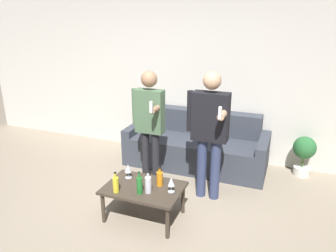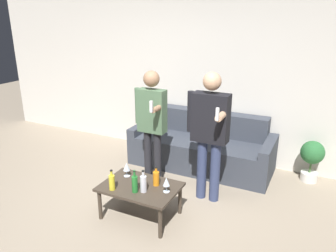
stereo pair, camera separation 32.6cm
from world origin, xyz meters
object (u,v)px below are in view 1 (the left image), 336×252
at_px(person_standing_left, 149,119).
at_px(bottle_orange, 148,184).
at_px(person_standing_right, 210,127).
at_px(coffee_table, 144,190).
at_px(couch, 197,146).

bearing_deg(person_standing_left, bottle_orange, -67.08).
height_order(bottle_orange, person_standing_left, person_standing_left).
bearing_deg(bottle_orange, person_standing_left, 112.92).
bearing_deg(person_standing_right, coffee_table, -128.12).
xyz_separation_m(coffee_table, person_standing_left, (-0.26, 0.77, 0.59)).
relative_size(coffee_table, person_standing_left, 0.56).
distance_m(coffee_table, person_standing_right, 1.08).
distance_m(bottle_orange, person_standing_right, 1.03).
height_order(coffee_table, person_standing_right, person_standing_right).
bearing_deg(person_standing_left, person_standing_right, -3.93).
height_order(person_standing_left, person_standing_right, person_standing_right).
relative_size(bottle_orange, person_standing_left, 0.16).
distance_m(coffee_table, person_standing_left, 1.00).
height_order(bottle_orange, person_standing_right, person_standing_right).
distance_m(couch, bottle_orange, 1.70).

